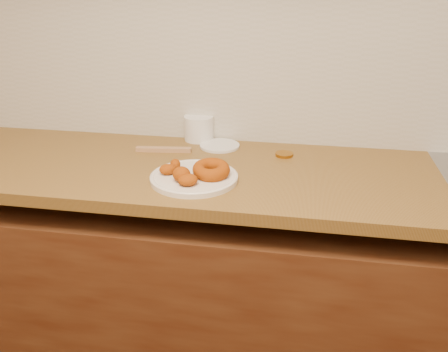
% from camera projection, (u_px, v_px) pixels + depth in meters
% --- Properties ---
extents(wall_back, '(4.00, 0.02, 2.70)m').
position_uv_depth(wall_back, '(298.00, 21.00, 1.66)').
color(wall_back, tan).
rests_on(wall_back, ground).
extents(base_cabinet, '(3.60, 0.60, 0.77)m').
position_uv_depth(base_cabinet, '(280.00, 299.00, 1.77)').
color(base_cabinet, '#57331A').
rests_on(base_cabinet, floor).
extents(butcher_block, '(2.30, 0.62, 0.04)m').
position_uv_depth(butcher_block, '(102.00, 165.00, 1.67)').
color(butcher_block, brown).
rests_on(butcher_block, base_cabinet).
extents(backsplash, '(3.60, 0.02, 0.60)m').
position_uv_depth(backsplash, '(296.00, 64.00, 1.71)').
color(backsplash, '#BCB8A9').
rests_on(backsplash, wall_back).
extents(donut_plate, '(0.28, 0.28, 0.02)m').
position_uv_depth(donut_plate, '(194.00, 178.00, 1.50)').
color(donut_plate, silver).
rests_on(donut_plate, butcher_block).
extents(ring_donut, '(0.16, 0.16, 0.05)m').
position_uv_depth(ring_donut, '(211.00, 170.00, 1.49)').
color(ring_donut, '#9F4407').
rests_on(ring_donut, donut_plate).
extents(fried_dough_chunks, '(0.16, 0.18, 0.05)m').
position_uv_depth(fried_dough_chunks, '(180.00, 173.00, 1.46)').
color(fried_dough_chunks, '#9F4407').
rests_on(fried_dough_chunks, donut_plate).
extents(plastic_tub, '(0.12, 0.12, 0.10)m').
position_uv_depth(plastic_tub, '(199.00, 128.00, 1.85)').
color(plastic_tub, white).
rests_on(plastic_tub, butcher_block).
extents(tub_lid, '(0.20, 0.20, 0.01)m').
position_uv_depth(tub_lid, '(220.00, 146.00, 1.79)').
color(tub_lid, silver).
rests_on(tub_lid, butcher_block).
extents(brass_jar_lid, '(0.08, 0.08, 0.01)m').
position_uv_depth(brass_jar_lid, '(284.00, 154.00, 1.70)').
color(brass_jar_lid, '#AA6D1B').
rests_on(brass_jar_lid, butcher_block).
extents(wooden_utensil, '(0.20, 0.05, 0.02)m').
position_uv_depth(wooden_utensil, '(164.00, 150.00, 1.74)').
color(wooden_utensil, '#A6794F').
rests_on(wooden_utensil, butcher_block).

